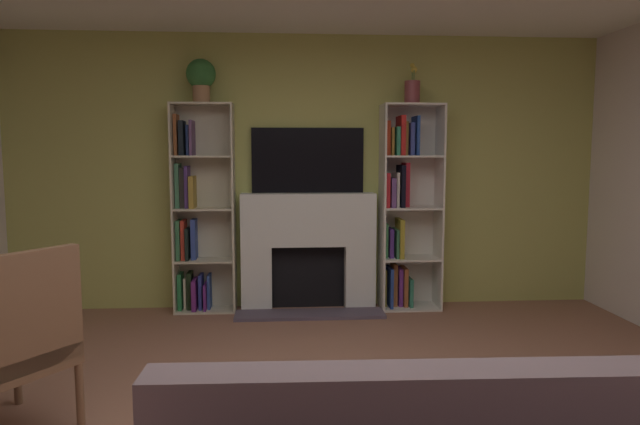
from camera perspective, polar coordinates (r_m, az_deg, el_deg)
The scene contains 7 objects.
wall_back_accent at distance 5.43m, azimuth -1.29°, elevation 4.09°, with size 5.77×0.06×2.61m, color #B6BA5D.
fireplace at distance 5.35m, azimuth -1.20°, elevation -3.60°, with size 1.37×0.53×1.11m.
tv at distance 5.37m, azimuth -1.27°, elevation 5.33°, with size 1.07×0.06×0.62m, color black.
bookshelf_left at distance 5.38m, azimuth -12.36°, elevation -0.33°, with size 0.57×0.27×1.95m.
bookshelf_right at distance 5.42m, azimuth 8.48°, elevation 0.47°, with size 0.57×0.33×1.95m.
potted_plant at distance 5.33m, azimuth -12.03°, elevation 13.33°, with size 0.27×0.27×0.39m.
vase_with_flowers at distance 5.42m, azimuth 9.38°, elevation 12.13°, with size 0.15×0.15×0.38m.
Camera 1 is at (-0.26, -2.57, 1.49)m, focal length 31.42 mm.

